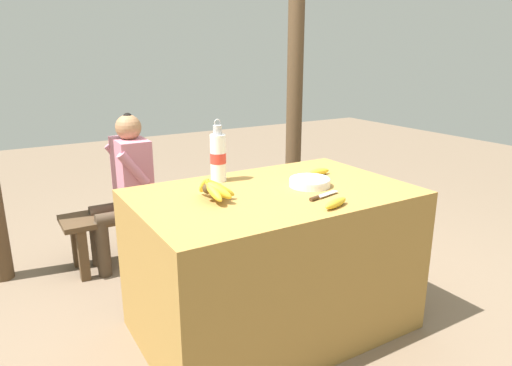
# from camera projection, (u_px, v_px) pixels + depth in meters

# --- Properties ---
(ground_plane) EXTENTS (12.00, 12.00, 0.00)m
(ground_plane) POSITION_uv_depth(u_px,v_px,m) (272.00, 325.00, 2.52)
(ground_plane) COLOR #75604C
(market_counter) EXTENTS (1.39, 0.89, 0.78)m
(market_counter) POSITION_uv_depth(u_px,v_px,m) (273.00, 261.00, 2.42)
(market_counter) COLOR olive
(market_counter) RESTS_ON ground_plane
(banana_bunch_ripe) EXTENTS (0.17, 0.26, 0.12)m
(banana_bunch_ripe) POSITION_uv_depth(u_px,v_px,m) (214.00, 188.00, 2.14)
(banana_bunch_ripe) COLOR #4C381E
(banana_bunch_ripe) RESTS_ON market_counter
(serving_bowl) EXTENTS (0.22, 0.22, 0.05)m
(serving_bowl) POSITION_uv_depth(u_px,v_px,m) (310.00, 182.00, 2.38)
(serving_bowl) COLOR white
(serving_bowl) RESTS_ON market_counter
(water_bottle) EXTENTS (0.09, 0.09, 0.34)m
(water_bottle) POSITION_uv_depth(u_px,v_px,m) (218.00, 157.00, 2.45)
(water_bottle) COLOR white
(water_bottle) RESTS_ON market_counter
(loose_banana_front) EXTENTS (0.17, 0.09, 0.04)m
(loose_banana_front) POSITION_uv_depth(u_px,v_px,m) (336.00, 203.00, 2.06)
(loose_banana_front) COLOR gold
(loose_banana_front) RESTS_ON market_counter
(loose_banana_side) EXTENTS (0.14, 0.04, 0.04)m
(loose_banana_side) POSITION_uv_depth(u_px,v_px,m) (319.00, 172.00, 2.59)
(loose_banana_side) COLOR gold
(loose_banana_side) RESTS_ON market_counter
(knife) EXTENTS (0.20, 0.07, 0.02)m
(knife) POSITION_uv_depth(u_px,v_px,m) (320.00, 196.00, 2.19)
(knife) COLOR #BCBCC1
(knife) RESTS_ON market_counter
(wooden_bench) EXTENTS (1.62, 0.32, 0.38)m
(wooden_bench) POSITION_uv_depth(u_px,v_px,m) (178.00, 210.00, 3.38)
(wooden_bench) COLOR #4C3823
(wooden_bench) RESTS_ON ground_plane
(seated_vendor) EXTENTS (0.40, 0.39, 1.07)m
(seated_vendor) POSITION_uv_depth(u_px,v_px,m) (126.00, 182.00, 3.10)
(seated_vendor) COLOR #473828
(seated_vendor) RESTS_ON ground_plane
(banana_bunch_green) EXTENTS (0.16, 0.25, 0.12)m
(banana_bunch_green) POSITION_uv_depth(u_px,v_px,m) (234.00, 185.00, 3.59)
(banana_bunch_green) COLOR #4C381E
(banana_bunch_green) RESTS_ON wooden_bench
(support_post_far) EXTENTS (0.14, 0.14, 2.56)m
(support_post_far) POSITION_uv_depth(u_px,v_px,m) (295.00, 73.00, 3.85)
(support_post_far) COLOR #4C3823
(support_post_far) RESTS_ON ground_plane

